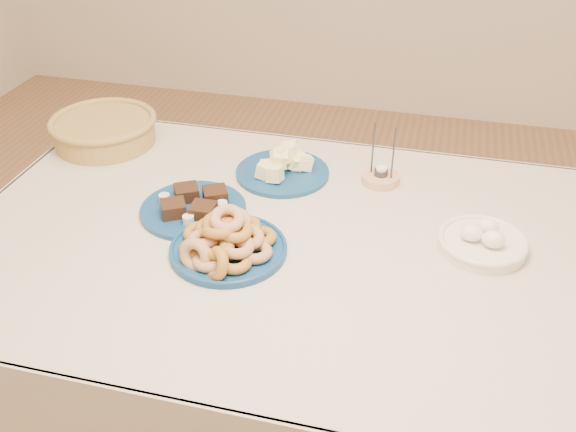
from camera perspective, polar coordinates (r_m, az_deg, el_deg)
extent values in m
plane|color=#8E6543|center=(2.14, 0.35, -18.58)|extent=(5.00, 5.00, 0.00)
cylinder|color=brown|center=(2.36, -13.92, -1.71)|extent=(0.06, 0.06, 0.72)
cylinder|color=brown|center=(2.17, 21.50, -6.92)|extent=(0.06, 0.06, 0.72)
cube|color=beige|center=(1.61, 0.44, -2.30)|extent=(1.70, 1.10, 0.02)
cube|color=beige|center=(2.14, 3.97, 3.29)|extent=(1.70, 0.01, 0.28)
cube|color=beige|center=(2.03, -23.58, -1.61)|extent=(0.01, 1.10, 0.28)
cylinder|color=navy|center=(1.57, -5.31, -2.99)|extent=(0.38, 0.38, 0.01)
torus|color=navy|center=(1.56, -5.32, -2.77)|extent=(0.38, 0.38, 0.01)
torus|color=#A96F46|center=(1.52, -2.93, -3.23)|extent=(0.12, 0.12, 0.03)
torus|color=#8F5C20|center=(1.57, -2.52, -1.94)|extent=(0.11, 0.11, 0.03)
torus|color=#8F5C20|center=(1.60, -3.84, -0.99)|extent=(0.11, 0.11, 0.03)
torus|color=#A96F46|center=(1.62, -5.94, -0.68)|extent=(0.11, 0.11, 0.03)
torus|color=#8F5C20|center=(1.60, -7.85, -1.51)|extent=(0.12, 0.12, 0.03)
torus|color=#8F5C20|center=(1.55, -8.13, -2.83)|extent=(0.12, 0.12, 0.03)
torus|color=#A96F46|center=(1.50, -6.97, -3.89)|extent=(0.12, 0.12, 0.03)
torus|color=#8F5C20|center=(1.49, -4.76, -4.09)|extent=(0.12, 0.12, 0.03)
torus|color=#A96F46|center=(1.53, -3.64, -1.81)|extent=(0.11, 0.11, 0.05)
torus|color=#8F5C20|center=(1.56, -3.93, -0.92)|extent=(0.11, 0.11, 0.03)
torus|color=#A96F46|center=(1.58, -5.37, -0.56)|extent=(0.11, 0.11, 0.05)
torus|color=#8F5C20|center=(1.57, -6.77, -1.05)|extent=(0.11, 0.11, 0.03)
torus|color=#A96F46|center=(1.53, -7.40, -1.97)|extent=(0.12, 0.12, 0.04)
torus|color=#8F5C20|center=(1.50, -6.32, -2.75)|extent=(0.11, 0.11, 0.03)
torus|color=#A96F46|center=(1.50, -4.56, -2.64)|extent=(0.12, 0.12, 0.04)
torus|color=#8F5C20|center=(1.51, -4.72, -1.22)|extent=(0.12, 0.12, 0.04)
torus|color=#A96F46|center=(1.54, -4.80, -0.45)|extent=(0.12, 0.12, 0.05)
torus|color=#8F5C20|center=(1.54, -6.15, -0.54)|extent=(0.11, 0.11, 0.03)
torus|color=#8F5C20|center=(1.51, -6.10, -1.32)|extent=(0.10, 0.11, 0.05)
torus|color=#A96F46|center=(1.51, -5.43, -0.24)|extent=(0.10, 0.11, 0.05)
torus|color=#A96F46|center=(1.50, -8.25, -3.51)|extent=(0.09, 0.07, 0.09)
torus|color=#8F5C20|center=(1.47, -6.34, -4.26)|extent=(0.10, 0.10, 0.09)
cylinder|color=navy|center=(1.88, -0.50, 3.87)|extent=(0.36, 0.36, 0.01)
cube|color=#EBF299|center=(1.81, -1.19, 3.75)|extent=(0.05, 0.05, 0.05)
cube|color=#EBF299|center=(1.82, -0.71, 5.08)|extent=(0.05, 0.06, 0.05)
cube|color=#EBF299|center=(1.87, 0.92, 4.81)|extent=(0.06, 0.06, 0.06)
cube|color=#EBF299|center=(1.90, 0.13, 5.31)|extent=(0.05, 0.05, 0.05)
cube|color=#EBF299|center=(1.88, 0.94, 4.94)|extent=(0.06, 0.06, 0.05)
cube|color=#EBF299|center=(1.84, -1.77, 4.28)|extent=(0.06, 0.06, 0.05)
cube|color=#EBF299|center=(1.87, 0.04, 5.81)|extent=(0.06, 0.06, 0.05)
cube|color=#EBF299|center=(1.87, 0.16, 5.85)|extent=(0.05, 0.05, 0.06)
cube|color=#EBF299|center=(1.87, 1.43, 4.79)|extent=(0.06, 0.07, 0.06)
cube|color=#EBF299|center=(1.87, 0.69, 4.81)|extent=(0.06, 0.06, 0.06)
cube|color=#EBF299|center=(1.83, -2.09, 4.05)|extent=(0.05, 0.05, 0.05)
cube|color=#EBF299|center=(1.85, -0.31, 5.52)|extent=(0.06, 0.06, 0.05)
cube|color=#EBF299|center=(1.84, -0.69, 5.27)|extent=(0.06, 0.06, 0.06)
cylinder|color=navy|center=(1.73, -8.41, 0.58)|extent=(0.34, 0.34, 0.01)
cube|color=black|center=(1.69, -10.15, 0.67)|extent=(0.08, 0.08, 0.04)
cube|color=black|center=(1.67, -7.55, 0.44)|extent=(0.06, 0.06, 0.04)
cube|color=black|center=(1.75, -9.01, 2.07)|extent=(0.08, 0.08, 0.04)
cube|color=black|center=(1.73, -6.49, 1.86)|extent=(0.08, 0.08, 0.04)
cylinder|color=silver|center=(1.75, -10.92, 1.53)|extent=(0.04, 0.04, 0.02)
cylinder|color=silver|center=(1.65, -8.85, -0.36)|extent=(0.04, 0.04, 0.02)
cylinder|color=silver|center=(1.69, -5.89, 0.89)|extent=(0.04, 0.04, 0.02)
cylinder|color=olive|center=(2.12, -15.99, 7.19)|extent=(0.34, 0.34, 0.08)
torus|color=olive|center=(2.10, -16.16, 8.16)|extent=(0.36, 0.36, 0.02)
cylinder|color=tan|center=(1.85, 8.23, 3.30)|extent=(0.13, 0.13, 0.02)
cylinder|color=#3A3A3F|center=(1.84, 8.28, 3.85)|extent=(0.05, 0.05, 0.02)
cylinder|color=white|center=(1.84, 8.31, 4.19)|extent=(0.04, 0.04, 0.01)
cylinder|color=#3A3A3F|center=(1.82, 7.57, 6.00)|extent=(0.01, 0.01, 0.15)
cylinder|color=#3A3A3F|center=(1.80, 9.35, 5.49)|extent=(0.01, 0.01, 0.15)
cylinder|color=white|center=(1.63, 16.84, -2.45)|extent=(0.23, 0.23, 0.03)
torus|color=white|center=(1.63, 16.91, -2.06)|extent=(0.23, 0.23, 0.02)
ellipsoid|color=white|center=(1.60, 16.01, -1.44)|extent=(0.06, 0.05, 0.04)
ellipsoid|color=white|center=(1.60, 17.79, -2.00)|extent=(0.06, 0.05, 0.04)
ellipsoid|color=white|center=(1.64, 17.32, -0.89)|extent=(0.06, 0.05, 0.04)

